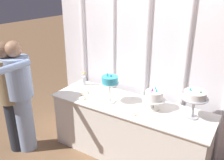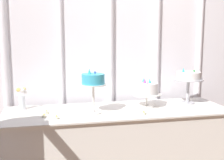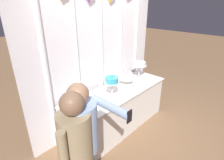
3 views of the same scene
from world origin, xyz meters
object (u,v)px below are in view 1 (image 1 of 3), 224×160
object	(u,v)px
guest_man_pink_jacket	(10,94)
tealight_far_right	(135,115)
tealight_far_left	(82,95)
guest_man_dark_suit	(20,94)
flower_vase	(84,79)
cake_display_rightmost	(195,96)
tealight_near_right	(85,99)
cake_display_leftmost	(110,82)
cake_table	(128,130)
cake_display_center	(154,96)
tealight_near_left	(87,92)

from	to	relation	value
guest_man_pink_jacket	tealight_far_right	bearing A→B (deg)	17.20
tealight_far_left	guest_man_dark_suit	distance (m)	0.83
guest_man_pink_jacket	flower_vase	bearing A→B (deg)	59.10
cake_display_rightmost	tealight_near_right	xyz separation A→B (m)	(-1.35, -0.29, -0.26)
flower_vase	tealight_near_right	distance (m)	0.51
tealight_far_left	tealight_near_right	distance (m)	0.13
cake_display_leftmost	guest_man_dark_suit	world-z (taller)	guest_man_dark_suit
tealight_far_right	cake_display_leftmost	bearing A→B (deg)	163.10
tealight_near_right	guest_man_pink_jacket	xyz separation A→B (m)	(-0.86, -0.52, 0.06)
cake_table	tealight_near_right	world-z (taller)	tealight_near_right
cake_display_leftmost	guest_man_dark_suit	bearing A→B (deg)	-151.92
cake_display_leftmost	cake_display_center	size ratio (longest dim) A/B	1.43
tealight_far_left	tealight_far_right	xyz separation A→B (m)	(0.87, -0.10, -0.00)
cake_table	cake_display_center	world-z (taller)	cake_display_center
cake_display_rightmost	tealight_far_left	world-z (taller)	cake_display_rightmost
guest_man_pink_jacket	tealight_near_right	bearing A→B (deg)	31.29
tealight_far_right	guest_man_dark_suit	distance (m)	1.57
cake_table	tealight_far_right	world-z (taller)	tealight_far_right
guest_man_pink_jacket	cake_table	bearing A→B (deg)	26.45
cake_table	tealight_far_left	xyz separation A→B (m)	(-0.68, -0.11, 0.41)
flower_vase	tealight_far_left	bearing A→B (deg)	-55.62
cake_display_rightmost	guest_man_dark_suit	xyz separation A→B (m)	(-2.09, -0.75, -0.19)
cake_display_center	cake_table	bearing A→B (deg)	-169.06
tealight_far_right	tealight_near_right	bearing A→B (deg)	178.68
tealight_far_left	tealight_near_left	size ratio (longest dim) A/B	0.99
cake_display_rightmost	guest_man_pink_jacket	bearing A→B (deg)	-159.75
cake_display_leftmost	tealight_near_left	distance (m)	0.51
cake_display_leftmost	tealight_far_right	world-z (taller)	cake_display_leftmost
tealight_near_left	tealight_far_left	bearing A→B (deg)	-102.06
cake_display_leftmost	flower_vase	size ratio (longest dim) A/B	1.88
tealight_far_left	tealight_near_left	xyz separation A→B (m)	(0.02, 0.10, 0.00)
tealight_far_left	cake_display_leftmost	bearing A→B (deg)	4.70
cake_table	tealight_far_left	world-z (taller)	tealight_far_left
flower_vase	tealight_far_right	distance (m)	1.16
flower_vase	cake_display_rightmost	bearing A→B (deg)	-3.12
cake_table	tealight_near_right	xyz separation A→B (m)	(-0.58, -0.19, 0.41)
tealight_far_left	tealight_near_right	size ratio (longest dim) A/B	0.82
cake_table	guest_man_dark_suit	size ratio (longest dim) A/B	1.34
cake_display_center	guest_man_dark_suit	distance (m)	1.77
cake_display_center	tealight_near_right	size ratio (longest dim) A/B	6.21
cake_table	cake_display_rightmost	size ratio (longest dim) A/B	5.73
flower_vase	tealight_near_right	size ratio (longest dim) A/B	4.72
cake_display_center	cake_display_rightmost	xyz separation A→B (m)	(0.47, 0.04, 0.10)
cake_display_leftmost	tealight_near_right	xyz separation A→B (m)	(-0.33, -0.11, -0.28)
flower_vase	cake_display_leftmost	bearing A→B (deg)	-22.70
flower_vase	tealight_far_left	world-z (taller)	flower_vase
flower_vase	tealight_near_left	distance (m)	0.32
tealight_near_right	guest_man_pink_jacket	size ratio (longest dim) A/B	0.03
cake_display_center	tealight_far_right	size ratio (longest dim) A/B	6.26
cake_display_leftmost	flower_vase	world-z (taller)	cake_display_leftmost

